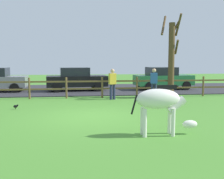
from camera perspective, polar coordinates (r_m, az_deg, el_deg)
The scene contains 10 objects.
ground_plane at distance 10.16m, azimuth -4.51°, elevation -5.69°, with size 60.00×60.00×0.00m, color #47842D.
parking_asphalt at distance 19.35m, azimuth -5.69°, elevation 0.04°, with size 28.00×7.40×0.05m, color #2D2D33.
paddock_fence at distance 15.00m, azimuth -5.85°, elevation 0.71°, with size 21.85×0.11×1.16m.
bare_tree at distance 15.46m, azimuth 12.45°, elevation 6.73°, with size 1.15×1.11×4.61m.
zebra at distance 7.60m, azimuth 10.28°, elevation -2.71°, with size 1.93×0.50×1.41m.
crow_on_grass at distance 12.30m, azimuth -19.66°, elevation -3.35°, with size 0.21×0.10×0.20m.
parked_car_black at distance 18.36m, azimuth -7.55°, elevation 2.25°, with size 4.15×2.21×1.56m.
parked_car_green at distance 19.40m, azimuth 10.68°, elevation 2.41°, with size 4.15×2.21×1.56m.
visitor_left_of_tree at distance 15.03m, azimuth 8.83°, elevation 1.61°, with size 0.37×0.24×1.64m.
visitor_right_of_tree at distance 14.35m, azimuth 0.10°, elevation 1.47°, with size 0.40×0.30×1.64m.
Camera 1 is at (-0.41, -9.93, 2.09)m, focal length 43.30 mm.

